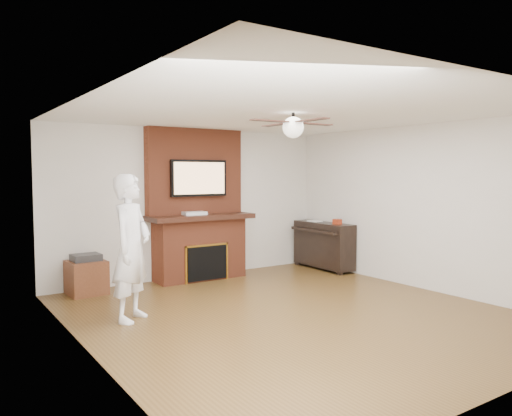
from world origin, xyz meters
TOP-DOWN VIEW (x-y plane):
  - room_shell at (0.00, 0.00)m, footprint 5.36×5.86m
  - fireplace at (0.00, 2.55)m, footprint 1.78×0.64m
  - tv at (0.00, 2.50)m, footprint 1.00×0.08m
  - ceiling_fan at (-0.00, 0.00)m, footprint 1.21×1.21m
  - person at (-1.76, 0.86)m, footprint 0.76×0.75m
  - side_table at (-1.86, 2.48)m, footprint 0.54×0.54m
  - piano at (2.29, 2.00)m, footprint 0.51×1.32m
  - cable_box at (-0.12, 2.45)m, footprint 0.38×0.23m
  - candle_orange at (-0.20, 2.36)m, footprint 0.06×0.06m
  - candle_green at (-0.09, 2.34)m, footprint 0.07×0.07m
  - candle_cream at (0.04, 2.32)m, footprint 0.07×0.07m
  - candle_blue at (0.15, 2.33)m, footprint 0.06×0.06m

SIDE VIEW (x-z plane):
  - candle_blue at x=0.15m, z-range 0.00..0.08m
  - candle_green at x=-0.09m, z-range 0.00..0.10m
  - candle_cream at x=0.04m, z-range 0.00..0.12m
  - candle_orange at x=-0.20m, z-range 0.00..0.12m
  - side_table at x=-1.86m, z-range -0.02..0.56m
  - piano at x=2.29m, z-range -0.01..0.93m
  - person at x=-1.76m, z-range 0.00..1.75m
  - fireplace at x=0.00m, z-range -0.25..2.25m
  - cable_box at x=-0.12m, z-range 1.08..1.13m
  - room_shell at x=0.00m, z-range -0.18..2.68m
  - tv at x=0.00m, z-range 1.38..1.98m
  - ceiling_fan at x=0.00m, z-range 2.18..2.49m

